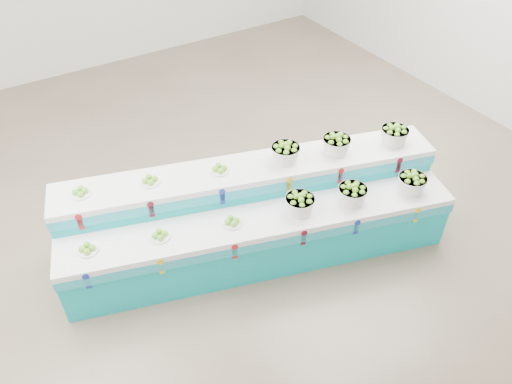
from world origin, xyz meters
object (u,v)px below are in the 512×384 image
display_stand (256,216)px  basket_lower_left (300,203)px  basket_upper_right (394,135)px  plate_upper_mid (150,180)px

display_stand → basket_lower_left: display_stand is taller
basket_lower_left → basket_upper_right: size_ratio=1.00×
basket_lower_left → basket_upper_right: bearing=5.5°
plate_upper_mid → display_stand: bearing=-30.4°
basket_lower_left → plate_upper_mid: (-1.31, 0.96, 0.23)m
display_stand → plate_upper_mid: (-0.98, 0.58, 0.55)m
basket_lower_left → plate_upper_mid: size_ratio=1.57×
display_stand → plate_upper_mid: 1.27m
display_stand → basket_upper_right: 1.89m
display_stand → plate_upper_mid: size_ratio=21.28×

